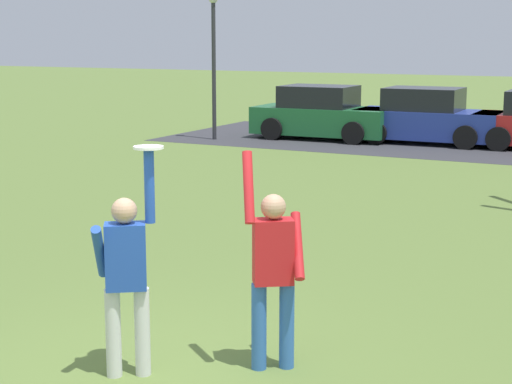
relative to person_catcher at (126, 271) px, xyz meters
The scene contains 8 objects.
ground_plane 1.02m from the person_catcher, ahead, with size 120.00×120.00×0.00m, color olive.
person_catcher is the anchor object (origin of this frame).
person_defender 1.33m from the person_catcher, 34.41° to the left, with size 0.65×0.63×2.04m.
frisbee_disc 1.13m from the person_catcher, 34.41° to the left, with size 0.26×0.26×0.02m, color white.
parked_car_green 18.06m from the person_catcher, 106.99° to the left, with size 4.14×2.12×1.59m.
parked_car_blue 17.83m from the person_catcher, 97.06° to the left, with size 4.14×2.12×1.59m.
parking_strip 17.69m from the person_catcher, 91.03° to the left, with size 18.97×6.40×0.01m, color #38383D.
lamppost_by_lot 17.69m from the person_catcher, 117.29° to the left, with size 0.28×0.28×4.26m.
Camera 1 is at (4.01, -5.88, 3.05)m, focal length 58.41 mm.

